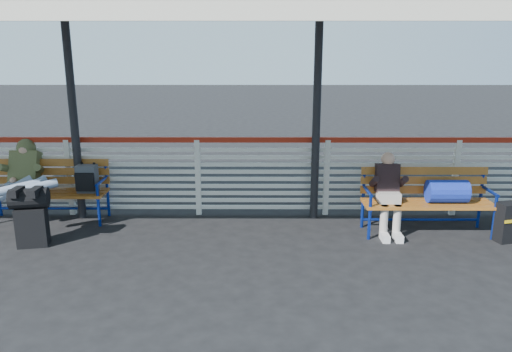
{
  "coord_description": "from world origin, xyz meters",
  "views": [
    {
      "loc": [
        0.93,
        -5.6,
        2.57
      ],
      "look_at": [
        0.91,
        1.0,
        0.86
      ],
      "focal_mm": 35.0,
      "sensor_mm": 36.0,
      "label": 1
    }
  ],
  "objects_px": {
    "bench_right": "(436,193)",
    "companion_person": "(388,193)",
    "bench_left": "(57,183)",
    "traveler_man": "(25,182)",
    "suitcase_side": "(510,222)",
    "luggage_stack": "(31,215)"
  },
  "relations": [
    {
      "from": "bench_right",
      "to": "companion_person",
      "type": "height_order",
      "value": "companion_person"
    },
    {
      "from": "bench_left",
      "to": "companion_person",
      "type": "bearing_deg",
      "value": -6.34
    },
    {
      "from": "suitcase_side",
      "to": "luggage_stack",
      "type": "bearing_deg",
      "value": 167.01
    },
    {
      "from": "bench_right",
      "to": "suitcase_side",
      "type": "distance_m",
      "value": 1.03
    },
    {
      "from": "traveler_man",
      "to": "companion_person",
      "type": "relative_size",
      "value": 1.38
    },
    {
      "from": "bench_left",
      "to": "suitcase_side",
      "type": "relative_size",
      "value": 3.3
    },
    {
      "from": "companion_person",
      "to": "suitcase_side",
      "type": "height_order",
      "value": "companion_person"
    },
    {
      "from": "bench_right",
      "to": "companion_person",
      "type": "bearing_deg",
      "value": -178.93
    },
    {
      "from": "bench_right",
      "to": "traveler_man",
      "type": "xyz_separation_m",
      "value": [
        -5.83,
        0.16,
        0.11
      ]
    },
    {
      "from": "luggage_stack",
      "to": "suitcase_side",
      "type": "xyz_separation_m",
      "value": [
        6.42,
        0.19,
        -0.16
      ]
    },
    {
      "from": "bench_left",
      "to": "suitcase_side",
      "type": "distance_m",
      "value": 6.52
    },
    {
      "from": "traveler_man",
      "to": "companion_person",
      "type": "bearing_deg",
      "value": -1.86
    },
    {
      "from": "traveler_man",
      "to": "suitcase_side",
      "type": "relative_size",
      "value": 2.9
    },
    {
      "from": "bench_right",
      "to": "companion_person",
      "type": "relative_size",
      "value": 1.57
    },
    {
      "from": "bench_left",
      "to": "bench_right",
      "type": "relative_size",
      "value": 1.0
    },
    {
      "from": "luggage_stack",
      "to": "suitcase_side",
      "type": "height_order",
      "value": "luggage_stack"
    },
    {
      "from": "bench_right",
      "to": "suitcase_side",
      "type": "bearing_deg",
      "value": -18.33
    },
    {
      "from": "suitcase_side",
      "to": "bench_left",
      "type": "bearing_deg",
      "value": 157.89
    },
    {
      "from": "traveler_man",
      "to": "suitcase_side",
      "type": "xyz_separation_m",
      "value": [
        6.76,
        -0.47,
        -0.42
      ]
    },
    {
      "from": "traveler_man",
      "to": "suitcase_side",
      "type": "height_order",
      "value": "traveler_man"
    },
    {
      "from": "companion_person",
      "to": "bench_right",
      "type": "bearing_deg",
      "value": 1.07
    },
    {
      "from": "suitcase_side",
      "to": "companion_person",
      "type": "bearing_deg",
      "value": 154.74
    }
  ]
}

